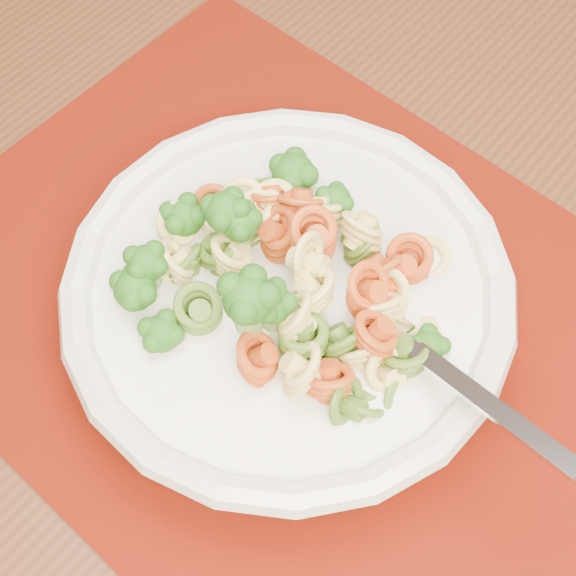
# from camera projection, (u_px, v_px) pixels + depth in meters

# --- Properties ---
(dining_table) EXTENTS (1.82, 1.54, 0.79)m
(dining_table) POSITION_uv_depth(u_px,v_px,m) (319.00, 328.00, 0.62)
(dining_table) COLOR #502816
(dining_table) RESTS_ON ground
(placemat) EXTENTS (0.58, 0.53, 0.00)m
(placemat) POSITION_uv_depth(u_px,v_px,m) (287.00, 308.00, 0.51)
(placemat) COLOR #620E04
(placemat) RESTS_ON dining_table
(pasta_bowl) EXTENTS (0.27, 0.27, 0.05)m
(pasta_bowl) POSITION_uv_depth(u_px,v_px,m) (288.00, 296.00, 0.48)
(pasta_bowl) COLOR silver
(pasta_bowl) RESTS_ON placemat
(pasta_broccoli_heap) EXTENTS (0.23, 0.23, 0.06)m
(pasta_broccoli_heap) POSITION_uv_depth(u_px,v_px,m) (288.00, 283.00, 0.47)
(pasta_broccoli_heap) COLOR #F2E277
(pasta_broccoli_heap) RESTS_ON pasta_bowl
(fork) EXTENTS (0.16, 0.12, 0.08)m
(fork) POSITION_uv_depth(u_px,v_px,m) (385.00, 326.00, 0.46)
(fork) COLOR silver
(fork) RESTS_ON pasta_bowl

